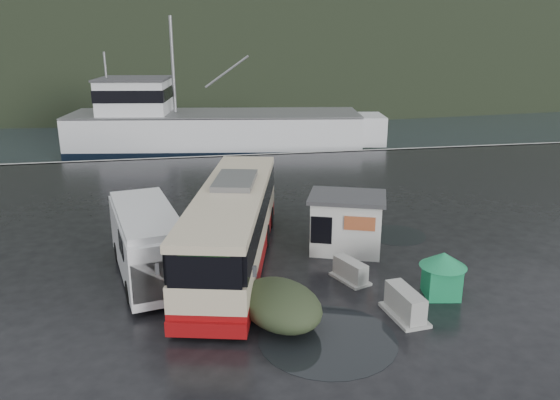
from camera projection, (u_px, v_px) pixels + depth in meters
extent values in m
plane|color=black|center=(226.00, 284.00, 18.67)|extent=(160.00, 160.00, 0.00)
cube|color=black|center=(184.00, 69.00, 122.00)|extent=(300.00, 180.00, 0.02)
cube|color=#999993|center=(201.00, 157.00, 37.46)|extent=(160.00, 0.60, 1.50)
ellipsoid|color=black|center=(201.00, 49.00, 255.23)|extent=(780.00, 540.00, 570.00)
cylinder|color=black|center=(328.00, 339.00, 15.33)|extent=(3.94, 3.94, 0.01)
cylinder|color=black|center=(396.00, 235.00, 23.13)|extent=(2.48, 2.48, 0.01)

